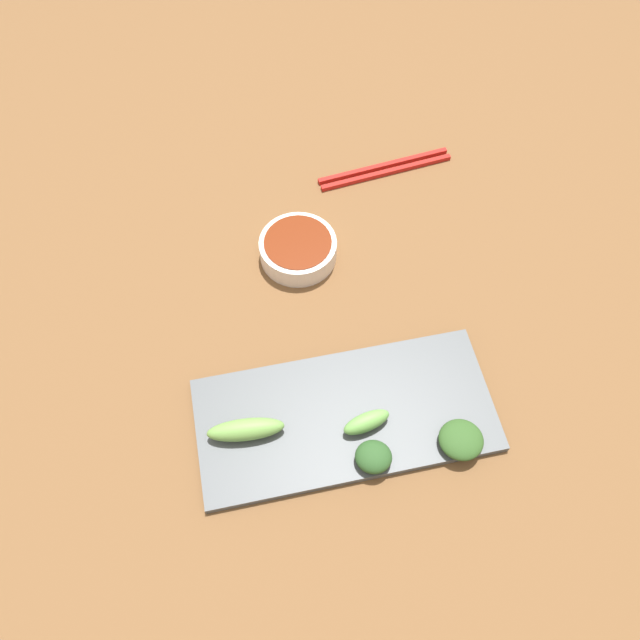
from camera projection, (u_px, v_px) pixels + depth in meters
name	position (u px, v px, depth m)	size (l,w,h in m)	color
tabletop	(313.00, 355.00, 0.90)	(2.10, 2.10, 0.02)	brown
sauce_bowl	(298.00, 248.00, 0.96)	(0.12, 0.12, 0.04)	silver
serving_plate	(345.00, 415.00, 0.83)	(0.18, 0.39, 0.01)	#494D51
broccoli_stalk_0	(366.00, 422.00, 0.81)	(0.02, 0.06, 0.03)	#68A54B
broccoli_leafy_1	(461.00, 440.00, 0.80)	(0.06, 0.06, 0.02)	#2E5322
broccoli_stalk_2	(246.00, 430.00, 0.80)	(0.03, 0.10, 0.03)	#6B9E48
broccoli_leafy_3	(373.00, 457.00, 0.79)	(0.04, 0.05, 0.03)	#294E23
chopsticks	(385.00, 169.00, 1.06)	(0.05, 0.23, 0.01)	#B41B16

